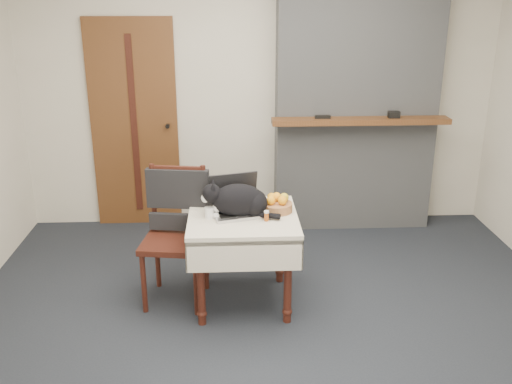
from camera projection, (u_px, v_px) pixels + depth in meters
ground at (275, 327)px, 3.98m from camera, size 4.50×4.50×0.00m
room_shell at (272, 62)px, 3.83m from camera, size 4.52×4.01×2.61m
door at (135, 125)px, 5.45m from camera, size 0.82×0.10×2.00m
chimney at (356, 95)px, 5.33m from camera, size 1.62×0.48×2.60m
side_table at (243, 230)px, 4.12m from camera, size 0.78×0.78×0.70m
laptop at (236, 203)px, 4.12m from camera, size 0.44×0.40×0.27m
cat at (239, 200)px, 4.03m from camera, size 0.56×0.24×0.27m
cream_jar at (209, 213)px, 4.02m from camera, size 0.07×0.07×0.08m
pill_bottle at (266, 216)px, 3.97m from camera, size 0.04×0.04×0.07m
fruit_basket at (277, 204)px, 4.14m from camera, size 0.23×0.23×0.13m
desk_clutter at (262, 212)px, 4.13m from camera, size 0.12×0.04×0.01m
chair at (177, 216)px, 4.22m from camera, size 0.52×0.51×1.01m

